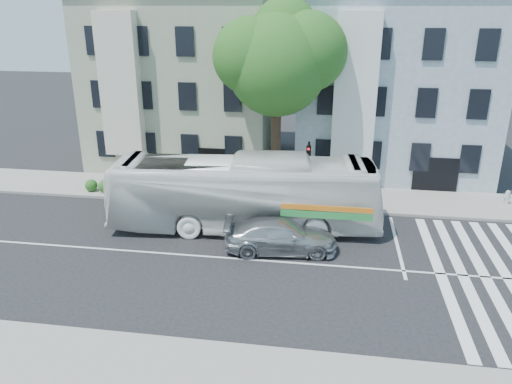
% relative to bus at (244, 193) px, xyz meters
% --- Properties ---
extents(ground, '(120.00, 120.00, 0.00)m').
position_rel_bus_xyz_m(ground, '(0.97, -3.34, -1.86)').
color(ground, black).
rests_on(ground, ground).
extents(sidewalk_far, '(80.00, 4.00, 0.15)m').
position_rel_bus_xyz_m(sidewalk_far, '(0.97, 4.66, -1.78)').
color(sidewalk_far, gray).
rests_on(sidewalk_far, ground).
extents(building_left, '(12.00, 10.00, 11.00)m').
position_rel_bus_xyz_m(building_left, '(-6.03, 11.66, 3.64)').
color(building_left, gray).
rests_on(building_left, ground).
extents(building_right, '(12.00, 10.00, 11.00)m').
position_rel_bus_xyz_m(building_right, '(7.97, 11.66, 3.64)').
color(building_right, '#8B97A5').
rests_on(building_right, ground).
extents(street_tree, '(7.30, 5.90, 11.10)m').
position_rel_bus_xyz_m(street_tree, '(1.03, 5.39, 5.98)').
color(street_tree, '#2D2116').
rests_on(street_tree, ground).
extents(bus, '(4.40, 13.57, 3.71)m').
position_rel_bus_xyz_m(bus, '(0.00, 0.00, 0.00)').
color(bus, white).
rests_on(bus, ground).
extents(sedan, '(2.66, 5.34, 1.49)m').
position_rel_bus_xyz_m(sedan, '(2.07, -2.26, -1.11)').
color(sedan, '#AFB2B6').
rests_on(sedan, ground).
extents(hedge, '(8.44, 2.94, 0.70)m').
position_rel_bus_xyz_m(hedge, '(-5.66, 3.46, -1.36)').
color(hedge, '#225D1E').
rests_on(hedge, sidewalk_far).
extents(traffic_signal, '(0.39, 0.51, 3.74)m').
position_rel_bus_xyz_m(traffic_signal, '(2.97, 3.25, 0.56)').
color(traffic_signal, black).
rests_on(traffic_signal, ground).
extents(fire_hydrant, '(0.46, 0.26, 0.81)m').
position_rel_bus_xyz_m(fire_hydrant, '(14.02, 5.00, -1.29)').
color(fire_hydrant, '#B3B3AF').
rests_on(fire_hydrant, sidewalk_far).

